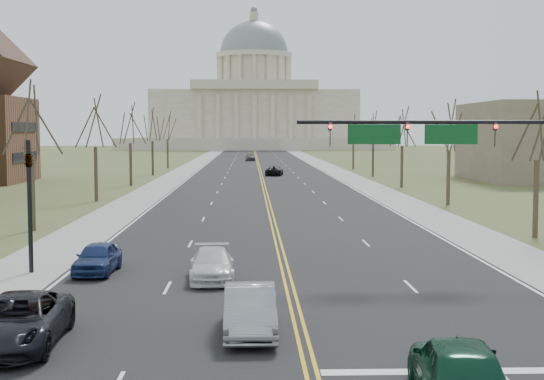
{
  "coord_description": "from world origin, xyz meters",
  "views": [
    {
      "loc": [
        -1.62,
        -20.57,
        6.43
      ],
      "look_at": [
        -0.34,
        22.83,
        3.0
      ],
      "focal_mm": 50.0,
      "sensor_mm": 36.0,
      "label": 1
    }
  ],
  "objects": [
    {
      "name": "tree_r_0",
      "position": [
        15.5,
        24.0,
        6.55
      ],
      "size": [
        3.74,
        3.74,
        8.5
      ],
      "color": "#31291D",
      "rests_on": "ground"
    },
    {
      "name": "car_sb_outer_second",
      "position": [
        -8.48,
        13.31,
        0.71
      ],
      "size": [
        1.8,
        4.15,
        1.39
      ],
      "primitive_type": "imported",
      "rotation": [
        0.0,
        0.0,
        -0.04
      ],
      "color": "navy",
      "rests_on": "road"
    },
    {
      "name": "car_nb_inner_lead",
      "position": [
        3.25,
        -3.37,
        0.85
      ],
      "size": [
        2.46,
        5.09,
        1.67
      ],
      "primitive_type": "imported",
      "rotation": [
        0.0,
        0.0,
        3.04
      ],
      "color": "#0C3723",
      "rests_on": "road"
    },
    {
      "name": "tree_r_3",
      "position": [
        15.5,
        84.0,
        6.55
      ],
      "size": [
        3.74,
        3.74,
        8.5
      ],
      "color": "#31291D",
      "rests_on": "ground"
    },
    {
      "name": "center_line",
      "position": [
        0.0,
        110.0,
        0.01
      ],
      "size": [
        0.42,
        380.0,
        0.01
      ],
      "primitive_type": "cube",
      "color": "gold",
      "rests_on": "road"
    },
    {
      "name": "capitol",
      "position": [
        0.0,
        249.91,
        14.2
      ],
      "size": [
        90.0,
        60.0,
        50.0
      ],
      "color": "beige",
      "rests_on": "ground"
    },
    {
      "name": "tree_l_3",
      "position": [
        -15.5,
        88.0,
        6.94
      ],
      "size": [
        3.96,
        3.96,
        9.0
      ],
      "color": "#31291D",
      "rests_on": "ground"
    },
    {
      "name": "tree_l_1",
      "position": [
        -15.5,
        48.0,
        6.94
      ],
      "size": [
        3.96,
        3.96,
        9.0
      ],
      "color": "#31291D",
      "rests_on": "ground"
    },
    {
      "name": "tree_r_1",
      "position": [
        15.5,
        44.0,
        6.55
      ],
      "size": [
        3.74,
        3.74,
        8.5
      ],
      "color": "#31291D",
      "rests_on": "ground"
    },
    {
      "name": "car_sb_inner_lead",
      "position": [
        -1.62,
        2.91,
        0.77
      ],
      "size": [
        1.66,
        4.62,
        1.52
      ],
      "primitive_type": "imported",
      "rotation": [
        0.0,
        0.0,
        0.01
      ],
      "color": "gray",
      "rests_on": "road"
    },
    {
      "name": "tree_l_0",
      "position": [
        -15.5,
        28.0,
        6.94
      ],
      "size": [
        3.96,
        3.96,
        9.0
      ],
      "color": "#31291D",
      "rests_on": "ground"
    },
    {
      "name": "edge_line_left",
      "position": [
        -9.8,
        110.0,
        0.01
      ],
      "size": [
        0.15,
        380.0,
        0.01
      ],
      "primitive_type": "cube",
      "color": "silver",
      "rests_on": "road"
    },
    {
      "name": "signal_mast",
      "position": [
        7.45,
        13.5,
        5.76
      ],
      "size": [
        12.12,
        0.44,
        7.2
      ],
      "color": "black",
      "rests_on": "ground"
    },
    {
      "name": "car_far_sb",
      "position": [
        -1.51,
        139.0,
        0.82
      ],
      "size": [
        2.06,
        4.79,
        1.61
      ],
      "primitive_type": "imported",
      "rotation": [
        0.0,
        0.0,
        0.03
      ],
      "color": "#4D5054",
      "rests_on": "road"
    },
    {
      "name": "road",
      "position": [
        0.0,
        110.0,
        0.01
      ],
      "size": [
        20.0,
        380.0,
        0.01
      ],
      "primitive_type": "cube",
      "color": "black",
      "rests_on": "ground"
    },
    {
      "name": "tree_r_4",
      "position": [
        15.5,
        104.0,
        6.55
      ],
      "size": [
        3.74,
        3.74,
        8.5
      ],
      "color": "#31291D",
      "rests_on": "ground"
    },
    {
      "name": "stop_bar",
      "position": [
        5.0,
        -1.0,
        0.01
      ],
      "size": [
        9.5,
        0.5,
        0.01
      ],
      "primitive_type": "cube",
      "color": "silver",
      "rests_on": "road"
    },
    {
      "name": "cross_road",
      "position": [
        0.0,
        6.0,
        0.01
      ],
      "size": [
        120.0,
        14.0,
        0.01
      ],
      "primitive_type": "cube",
      "color": "black",
      "rests_on": "ground"
    },
    {
      "name": "signal_left",
      "position": [
        -11.5,
        13.5,
        3.71
      ],
      "size": [
        0.32,
        0.36,
        6.0
      ],
      "color": "black",
      "rests_on": "ground"
    },
    {
      "name": "tree_l_2",
      "position": [
        -15.5,
        68.0,
        6.94
      ],
      "size": [
        3.96,
        3.96,
        9.0
      ],
      "color": "#31291D",
      "rests_on": "ground"
    },
    {
      "name": "sidewalk_left",
      "position": [
        -12.0,
        110.0,
        0.01
      ],
      "size": [
        4.0,
        380.0,
        0.03
      ],
      "primitive_type": "cube",
      "color": "gray",
      "rests_on": "ground"
    },
    {
      "name": "car_sb_inner_second",
      "position": [
        -3.25,
        11.63,
        0.68
      ],
      "size": [
        2.08,
        4.66,
        1.33
      ],
      "primitive_type": "imported",
      "rotation": [
        0.0,
        0.0,
        0.05
      ],
      "color": "silver",
      "rests_on": "road"
    },
    {
      "name": "tree_l_4",
      "position": [
        -15.5,
        108.0,
        6.94
      ],
      "size": [
        3.96,
        3.96,
        9.0
      ],
      "color": "#31291D",
      "rests_on": "ground"
    },
    {
      "name": "car_sb_outer_lead",
      "position": [
        -8.54,
        1.7,
        0.78
      ],
      "size": [
        2.72,
        5.58,
        1.53
      ],
      "primitive_type": "imported",
      "rotation": [
        0.0,
        0.0,
        0.03
      ],
      "color": "black",
      "rests_on": "road"
    },
    {
      "name": "tree_r_2",
      "position": [
        15.5,
        64.0,
        6.55
      ],
      "size": [
        3.74,
        3.74,
        8.5
      ],
      "color": "#31291D",
      "rests_on": "ground"
    },
    {
      "name": "edge_line_right",
      "position": [
        9.8,
        110.0,
        0.01
      ],
      "size": [
        0.15,
        380.0,
        0.01
      ],
      "primitive_type": "cube",
      "color": "silver",
      "rests_on": "road"
    },
    {
      "name": "sidewalk_right",
      "position": [
        12.0,
        110.0,
        0.01
      ],
      "size": [
        4.0,
        380.0,
        0.03
      ],
      "primitive_type": "cube",
      "color": "gray",
      "rests_on": "ground"
    },
    {
      "name": "car_far_nb",
      "position": [
        1.89,
        87.13,
        0.69
      ],
      "size": [
        2.84,
        5.11,
        1.35
      ],
      "primitive_type": "imported",
      "rotation": [
        0.0,
        0.0,
        3.02
      ],
      "color": "black",
      "rests_on": "road"
    },
    {
      "name": "ground",
      "position": [
        0.0,
        0.0,
        0.0
      ],
      "size": [
        600.0,
        600.0,
        0.0
      ],
      "primitive_type": "plane",
      "color": "#4B552A",
      "rests_on": "ground"
    }
  ]
}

